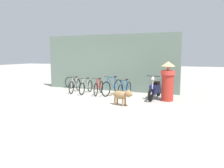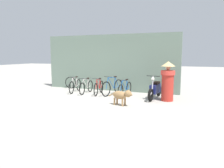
{
  "view_description": "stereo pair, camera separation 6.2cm",
  "coord_description": "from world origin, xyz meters",
  "px_view_note": "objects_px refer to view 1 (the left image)",
  "views": [
    {
      "loc": [
        4.56,
        -8.04,
        1.96
      ],
      "look_at": [
        0.99,
        0.95,
        0.65
      ],
      "focal_mm": 35.0,
      "sensor_mm": 36.0,
      "label": 1
    },
    {
      "loc": [
        4.62,
        -8.02,
        1.96
      ],
      "look_at": [
        0.99,
        0.95,
        0.65
      ],
      "focal_mm": 35.0,
      "sensor_mm": 36.0,
      "label": 2
    }
  ],
  "objects_px": {
    "bicycle_1": "(86,87)",
    "person_in_robes": "(168,80)",
    "bicycle_0": "(75,86)",
    "spare_tire_left": "(70,83)",
    "bicycle_2": "(99,88)",
    "bicycle_4": "(125,89)",
    "stray_dog": "(122,95)",
    "bicycle_3": "(112,87)",
    "motorcycle": "(155,90)"
  },
  "relations": [
    {
      "from": "bicycle_3",
      "to": "bicycle_4",
      "type": "height_order",
      "value": "bicycle_3"
    },
    {
      "from": "bicycle_3",
      "to": "bicycle_4",
      "type": "xyz_separation_m",
      "value": [
        0.65,
        -0.02,
        -0.04
      ]
    },
    {
      "from": "bicycle_1",
      "to": "bicycle_2",
      "type": "distance_m",
      "value": 0.7
    },
    {
      "from": "motorcycle",
      "to": "bicycle_2",
      "type": "bearing_deg",
      "value": -86.31
    },
    {
      "from": "bicycle_1",
      "to": "bicycle_4",
      "type": "bearing_deg",
      "value": 88.14
    },
    {
      "from": "bicycle_3",
      "to": "spare_tire_left",
      "type": "bearing_deg",
      "value": -95.41
    },
    {
      "from": "bicycle_2",
      "to": "bicycle_4",
      "type": "xyz_separation_m",
      "value": [
        1.33,
        0.1,
        -0.0
      ]
    },
    {
      "from": "bicycle_0",
      "to": "bicycle_4",
      "type": "height_order",
      "value": "bicycle_0"
    },
    {
      "from": "bicycle_2",
      "to": "motorcycle",
      "type": "xyz_separation_m",
      "value": [
        2.79,
        -0.04,
        0.08
      ]
    },
    {
      "from": "bicycle_3",
      "to": "motorcycle",
      "type": "height_order",
      "value": "motorcycle"
    },
    {
      "from": "bicycle_0",
      "to": "motorcycle",
      "type": "bearing_deg",
      "value": 76.71
    },
    {
      "from": "spare_tire_left",
      "to": "bicycle_3",
      "type": "bearing_deg",
      "value": -18.06
    },
    {
      "from": "bicycle_2",
      "to": "stray_dog",
      "type": "distance_m",
      "value": 2.61
    },
    {
      "from": "bicycle_2",
      "to": "spare_tire_left",
      "type": "bearing_deg",
      "value": -124.98
    },
    {
      "from": "bicycle_0",
      "to": "person_in_robes",
      "type": "relative_size",
      "value": 1.0
    },
    {
      "from": "stray_dog",
      "to": "spare_tire_left",
      "type": "xyz_separation_m",
      "value": [
        -4.19,
        2.94,
        -0.07
      ]
    },
    {
      "from": "person_in_robes",
      "to": "motorcycle",
      "type": "bearing_deg",
      "value": -48.85
    },
    {
      "from": "person_in_robes",
      "to": "bicycle_0",
      "type": "bearing_deg",
      "value": -30.46
    },
    {
      "from": "stray_dog",
      "to": "person_in_robes",
      "type": "height_order",
      "value": "person_in_robes"
    },
    {
      "from": "bicycle_3",
      "to": "person_in_robes",
      "type": "height_order",
      "value": "person_in_robes"
    },
    {
      "from": "bicycle_2",
      "to": "bicycle_3",
      "type": "bearing_deg",
      "value": 90.32
    },
    {
      "from": "bicycle_0",
      "to": "bicycle_4",
      "type": "xyz_separation_m",
      "value": [
        2.75,
        -0.01,
        -0.01
      ]
    },
    {
      "from": "bicycle_1",
      "to": "bicycle_3",
      "type": "xyz_separation_m",
      "value": [
        1.39,
        0.11,
        0.05
      ]
    },
    {
      "from": "bicycle_4",
      "to": "motorcycle",
      "type": "distance_m",
      "value": 1.47
    },
    {
      "from": "bicycle_2",
      "to": "bicycle_3",
      "type": "xyz_separation_m",
      "value": [
        0.68,
        0.12,
        0.04
      ]
    },
    {
      "from": "bicycle_2",
      "to": "motorcycle",
      "type": "bearing_deg",
      "value": 79.4
    },
    {
      "from": "bicycle_2",
      "to": "spare_tire_left",
      "type": "height_order",
      "value": "bicycle_2"
    },
    {
      "from": "bicycle_0",
      "to": "bicycle_1",
      "type": "relative_size",
      "value": 1.04
    },
    {
      "from": "bicycle_2",
      "to": "motorcycle",
      "type": "height_order",
      "value": "motorcycle"
    },
    {
      "from": "motorcycle",
      "to": "person_in_robes",
      "type": "relative_size",
      "value": 1.13
    },
    {
      "from": "bicycle_2",
      "to": "bicycle_3",
      "type": "distance_m",
      "value": 0.69
    },
    {
      "from": "motorcycle",
      "to": "spare_tire_left",
      "type": "height_order",
      "value": "motorcycle"
    },
    {
      "from": "bicycle_0",
      "to": "spare_tire_left",
      "type": "distance_m",
      "value": 1.36
    },
    {
      "from": "bicycle_0",
      "to": "stray_dog",
      "type": "xyz_separation_m",
      "value": [
        3.27,
        -1.95,
        0.06
      ]
    },
    {
      "from": "motorcycle",
      "to": "person_in_robes",
      "type": "height_order",
      "value": "person_in_robes"
    },
    {
      "from": "bicycle_0",
      "to": "bicycle_1",
      "type": "xyz_separation_m",
      "value": [
        0.71,
        -0.09,
        -0.01
      ]
    },
    {
      "from": "bicycle_4",
      "to": "spare_tire_left",
      "type": "distance_m",
      "value": 3.81
    },
    {
      "from": "bicycle_1",
      "to": "bicycle_4",
      "type": "height_order",
      "value": "bicycle_4"
    },
    {
      "from": "stray_dog",
      "to": "person_in_robes",
      "type": "distance_m",
      "value": 2.21
    },
    {
      "from": "stray_dog",
      "to": "person_in_robes",
      "type": "relative_size",
      "value": 0.66
    },
    {
      "from": "motorcycle",
      "to": "bicycle_3",
      "type": "bearing_deg",
      "value": -89.86
    },
    {
      "from": "bicycle_3",
      "to": "stray_dog",
      "type": "xyz_separation_m",
      "value": [
        1.17,
        -1.96,
        0.03
      ]
    },
    {
      "from": "bicycle_1",
      "to": "person_in_robes",
      "type": "relative_size",
      "value": 0.96
    },
    {
      "from": "stray_dog",
      "to": "bicycle_1",
      "type": "bearing_deg",
      "value": 159.05
    },
    {
      "from": "bicycle_1",
      "to": "bicycle_0",
      "type": "bearing_deg",
      "value": -101.78
    },
    {
      "from": "stray_dog",
      "to": "spare_tire_left",
      "type": "distance_m",
      "value": 5.12
    },
    {
      "from": "bicycle_1",
      "to": "bicycle_2",
      "type": "relative_size",
      "value": 1.0
    },
    {
      "from": "bicycle_4",
      "to": "bicycle_2",
      "type": "bearing_deg",
      "value": -83.1
    },
    {
      "from": "bicycle_0",
      "to": "stray_dog",
      "type": "relative_size",
      "value": 1.52
    },
    {
      "from": "spare_tire_left",
      "to": "bicycle_2",
      "type": "bearing_deg",
      "value": -25.29
    }
  ]
}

